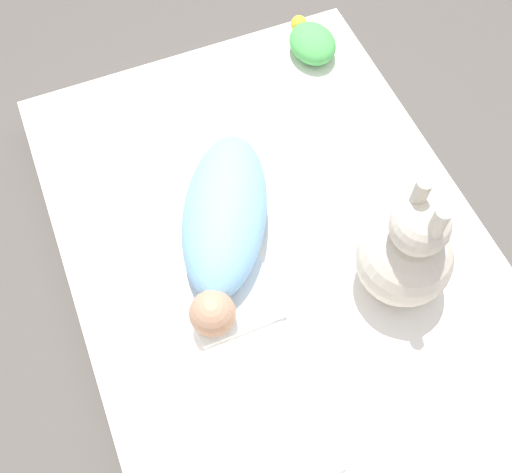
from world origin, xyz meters
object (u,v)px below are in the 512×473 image
(swaddled_baby, at_px, (224,220))
(pillow, at_px, (230,431))
(turtle_plush, at_px, (312,42))
(bunny_plush, at_px, (407,254))

(swaddled_baby, relative_size, pillow, 1.44)
(turtle_plush, bearing_deg, swaddled_baby, 136.71)
(bunny_plush, bearing_deg, swaddled_baby, 51.44)
(swaddled_baby, height_order, bunny_plush, bunny_plush)
(swaddled_baby, relative_size, bunny_plush, 1.41)
(swaddled_baby, distance_m, turtle_plush, 0.66)
(swaddled_baby, distance_m, pillow, 0.48)
(swaddled_baby, xyz_separation_m, turtle_plush, (0.48, -0.45, -0.04))
(swaddled_baby, distance_m, bunny_plush, 0.42)
(swaddled_baby, height_order, pillow, swaddled_baby)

